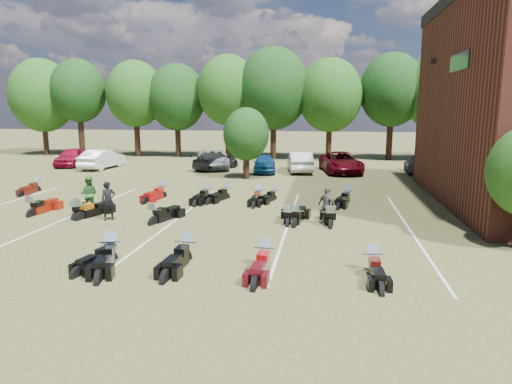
% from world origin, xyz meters
% --- Properties ---
extents(ground, '(160.00, 160.00, 0.00)m').
position_xyz_m(ground, '(0.00, 0.00, 0.00)').
color(ground, brown).
rests_on(ground, ground).
extents(car_0, '(2.57, 4.81, 1.56)m').
position_xyz_m(car_0, '(-17.81, 19.94, 0.78)').
color(car_0, maroon).
rests_on(car_0, ground).
extents(car_1, '(2.00, 4.89, 1.58)m').
position_xyz_m(car_1, '(-14.55, 18.85, 0.79)').
color(car_1, silver).
rests_on(car_1, ground).
extents(car_2, '(3.89, 5.93, 1.51)m').
position_xyz_m(car_2, '(-5.60, 20.19, 0.76)').
color(car_2, '#979A9F').
rests_on(car_2, ground).
extents(car_3, '(3.40, 5.07, 1.36)m').
position_xyz_m(car_3, '(-5.23, 19.71, 0.68)').
color(car_3, black).
rests_on(car_3, ground).
extents(car_4, '(2.11, 4.25, 1.39)m').
position_xyz_m(car_4, '(-1.11, 18.55, 0.70)').
color(car_4, navy).
rests_on(car_4, ground).
extents(car_5, '(2.39, 5.04, 1.60)m').
position_xyz_m(car_5, '(1.53, 19.42, 0.80)').
color(car_5, '#A9A9A4').
rests_on(car_5, ground).
extents(car_6, '(3.60, 6.07, 1.58)m').
position_xyz_m(car_6, '(4.67, 19.41, 0.79)').
color(car_6, '#4F040E').
rests_on(car_6, ground).
extents(car_7, '(2.20, 4.75, 1.34)m').
position_xyz_m(car_7, '(10.53, 20.08, 0.67)').
color(car_7, '#3A3B40').
rests_on(car_7, ground).
extents(person_black, '(0.76, 0.72, 1.74)m').
position_xyz_m(person_black, '(-5.92, 2.61, 0.87)').
color(person_black, black).
rests_on(person_black, ground).
extents(person_green, '(0.95, 0.81, 1.72)m').
position_xyz_m(person_green, '(-7.63, 4.07, 0.86)').
color(person_green, '#276024').
rests_on(person_green, ground).
extents(person_grey, '(0.99, 0.95, 1.66)m').
position_xyz_m(person_grey, '(3.63, 3.22, 0.83)').
color(person_grey, '#58504C').
rests_on(person_grey, ground).
extents(motorcycle_2, '(1.37, 2.57, 1.37)m').
position_xyz_m(motorcycle_2, '(-3.27, -2.59, 0.00)').
color(motorcycle_2, black).
rests_on(motorcycle_2, ground).
extents(motorcycle_3, '(1.10, 2.19, 1.17)m').
position_xyz_m(motorcycle_3, '(-3.34, -2.52, 0.00)').
color(motorcycle_3, black).
rests_on(motorcycle_3, ground).
extents(motorcycle_4, '(0.88, 2.45, 1.35)m').
position_xyz_m(motorcycle_4, '(-0.88, -2.20, 0.00)').
color(motorcycle_4, black).
rests_on(motorcycle_4, ground).
extents(motorcycle_5, '(0.79, 2.17, 1.20)m').
position_xyz_m(motorcycle_5, '(5.01, -2.32, 0.00)').
color(motorcycle_5, black).
rests_on(motorcycle_5, ground).
extents(motorcycle_6, '(0.85, 2.37, 1.30)m').
position_xyz_m(motorcycle_6, '(1.74, -2.38, 0.00)').
color(motorcycle_6, '#41090E').
rests_on(motorcycle_6, ground).
extents(motorcycle_7, '(0.97, 2.51, 1.37)m').
position_xyz_m(motorcycle_7, '(-9.79, 2.80, 0.00)').
color(motorcycle_7, maroon).
rests_on(motorcycle_7, ground).
extents(motorcycle_8, '(1.49, 2.61, 1.39)m').
position_xyz_m(motorcycle_8, '(-7.23, 2.53, 0.00)').
color(motorcycle_8, black).
rests_on(motorcycle_8, ground).
extents(motorcycle_9, '(1.01, 2.25, 1.21)m').
position_xyz_m(motorcycle_9, '(-7.55, 2.58, 0.00)').
color(motorcycle_9, black).
rests_on(motorcycle_9, ground).
extents(motorcycle_10, '(1.52, 2.54, 1.35)m').
position_xyz_m(motorcycle_10, '(-3.69, 2.25, 0.00)').
color(motorcycle_10, black).
rests_on(motorcycle_10, ground).
extents(motorcycle_11, '(1.12, 2.56, 1.38)m').
position_xyz_m(motorcycle_11, '(2.31, 2.82, 0.00)').
color(motorcycle_11, black).
rests_on(motorcycle_11, ground).
extents(motorcycle_12, '(0.83, 2.31, 1.27)m').
position_xyz_m(motorcycle_12, '(1.99, 2.86, 0.00)').
color(motorcycle_12, black).
rests_on(motorcycle_12, ground).
extents(motorcycle_13, '(0.91, 2.41, 1.32)m').
position_xyz_m(motorcycle_13, '(3.77, 2.87, 0.00)').
color(motorcycle_13, black).
rests_on(motorcycle_13, ground).
extents(motorcycle_14, '(0.80, 2.22, 1.22)m').
position_xyz_m(motorcycle_14, '(-13.45, 8.57, 0.00)').
color(motorcycle_14, '#4A0E0A').
rests_on(motorcycle_14, ground).
extents(motorcycle_15, '(1.19, 2.48, 1.33)m').
position_xyz_m(motorcycle_15, '(-5.39, 7.91, 0.00)').
color(motorcycle_15, maroon).
rests_on(motorcycle_15, ground).
extents(motorcycle_16, '(0.95, 2.37, 1.29)m').
position_xyz_m(motorcycle_16, '(-2.80, 7.64, 0.00)').
color(motorcycle_16, black).
rests_on(motorcycle_16, ground).
extents(motorcycle_17, '(0.73, 2.27, 1.26)m').
position_xyz_m(motorcycle_17, '(0.04, 7.73, 0.00)').
color(motorcycle_17, black).
rests_on(motorcycle_17, ground).
extents(motorcycle_18, '(1.42, 2.34, 1.24)m').
position_xyz_m(motorcycle_18, '(-1.84, 8.15, 0.00)').
color(motorcycle_18, black).
rests_on(motorcycle_18, ground).
extents(motorcycle_19, '(1.27, 2.10, 1.12)m').
position_xyz_m(motorcycle_19, '(0.79, 8.17, 0.00)').
color(motorcycle_19, black).
rests_on(motorcycle_19, ground).
extents(motorcycle_20, '(1.38, 2.46, 1.31)m').
position_xyz_m(motorcycle_20, '(4.69, 8.06, 0.00)').
color(motorcycle_20, black).
rests_on(motorcycle_20, ground).
extents(tree_line, '(56.00, 6.00, 9.79)m').
position_xyz_m(tree_line, '(-1.00, 29.00, 6.31)').
color(tree_line, black).
rests_on(tree_line, ground).
extents(young_tree_midfield, '(3.20, 3.20, 4.70)m').
position_xyz_m(young_tree_midfield, '(-2.00, 15.50, 3.09)').
color(young_tree_midfield, black).
rests_on(young_tree_midfield, ground).
extents(parking_lines, '(20.10, 14.00, 0.01)m').
position_xyz_m(parking_lines, '(-3.00, 3.00, 0.01)').
color(parking_lines, silver).
rests_on(parking_lines, ground).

